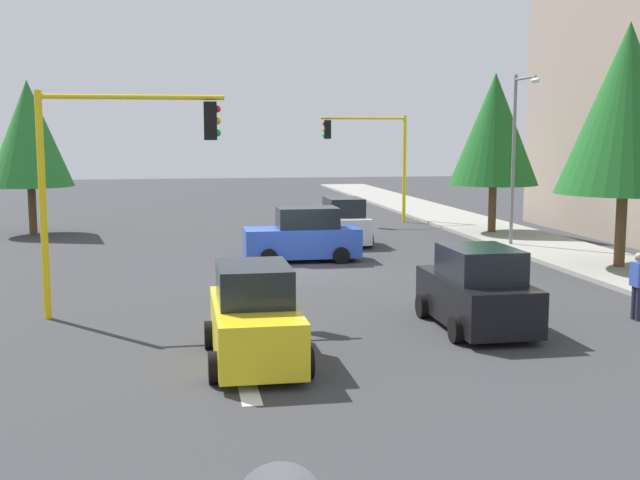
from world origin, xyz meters
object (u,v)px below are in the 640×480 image
object	(u,v)px
car_black	(477,291)
pedestrian_crossing	(638,284)
street_lamp_curbside	(518,141)
tree_roadside_near	(627,109)
tree_opposite_side	(29,134)
tree_roadside_mid	(494,129)
car_blue	(303,237)
traffic_signal_far_left	(371,147)
car_yellow	(255,318)
car_white	(343,223)
traffic_signal_near_right	(116,158)

from	to	relation	value
car_black	pedestrian_crossing	world-z (taller)	car_black
street_lamp_curbside	tree_roadside_near	xyz separation A→B (m)	(5.61, 1.30, 1.10)
tree_opposite_side	tree_roadside_mid	world-z (taller)	tree_roadside_mid
street_lamp_curbside	car_black	distance (m)	14.45
car_black	car_blue	size ratio (longest dim) A/B	0.95
tree_roadside_mid	traffic_signal_far_left	bearing A→B (deg)	-144.30
street_lamp_curbside	car_blue	xyz separation A→B (m)	(1.61, -8.97, -3.45)
car_black	car_yellow	world-z (taller)	same
traffic_signal_far_left	car_white	distance (m)	8.84
traffic_signal_near_right	traffic_signal_far_left	bearing A→B (deg)	150.35
traffic_signal_far_left	car_black	distance (m)	23.24
traffic_signal_far_left	tree_opposite_side	xyz separation A→B (m)	(2.00, -16.69, 0.68)
tree_opposite_side	car_black	world-z (taller)	tree_opposite_side
street_lamp_curbside	car_yellow	xyz separation A→B (m)	(14.34, -11.92, -3.45)
traffic_signal_near_right	pedestrian_crossing	distance (m)	13.34
car_white	car_yellow	distance (m)	17.85
traffic_signal_far_left	tree_opposite_side	size ratio (longest dim) A/B	0.79
car_white	car_black	bearing A→B (deg)	0.51
traffic_signal_near_right	tree_opposite_side	distance (m)	18.78
traffic_signal_far_left	car_black	size ratio (longest dim) A/B	1.40
tree_opposite_side	tree_roadside_near	world-z (taller)	tree_roadside_near
traffic_signal_far_left	street_lamp_curbside	xyz separation A→B (m)	(10.39, 3.51, 0.37)
traffic_signal_near_right	tree_roadside_near	bearing A→B (deg)	103.87
tree_roadside_near	car_yellow	size ratio (longest dim) A/B	2.09
car_black	tree_opposite_side	bearing A→B (deg)	-146.61
car_white	car_blue	bearing A→B (deg)	-28.88
tree_roadside_mid	car_blue	distance (m)	12.13
car_yellow	pedestrian_crossing	bearing A→B (deg)	101.64
traffic_signal_far_left	car_white	xyz separation A→B (m)	(7.69, -3.08, -3.08)
car_blue	car_black	bearing A→B (deg)	13.04
tree_opposite_side	car_black	bearing A→B (deg)	33.39
car_black	traffic_signal_far_left	bearing A→B (deg)	172.65
car_black	pedestrian_crossing	distance (m)	4.25
traffic_signal_far_left	traffic_signal_near_right	size ratio (longest dim) A/B	0.99
car_blue	traffic_signal_near_right	bearing A→B (deg)	-36.53
traffic_signal_far_left	street_lamp_curbside	world-z (taller)	street_lamp_curbside
traffic_signal_far_left	pedestrian_crossing	size ratio (longest dim) A/B	3.31
traffic_signal_far_left	tree_roadside_mid	size ratio (longest dim) A/B	0.76
car_yellow	street_lamp_curbside	bearing A→B (deg)	140.27
traffic_signal_far_left	tree_roadside_mid	xyz separation A→B (m)	(6.00, 4.31, 0.87)
car_yellow	pedestrian_crossing	world-z (taller)	car_yellow
tree_roadside_mid	pedestrian_crossing	world-z (taller)	tree_roadside_mid
tree_opposite_side	car_white	distance (m)	15.22
street_lamp_curbside	car_white	size ratio (longest dim) A/B	1.70
tree_roadside_near	car_blue	bearing A→B (deg)	-111.28
traffic_signal_near_right	car_blue	distance (m)	10.43
tree_opposite_side	car_yellow	size ratio (longest dim) A/B	1.79
tree_roadside_mid	car_white	distance (m)	8.55
car_blue	car_white	distance (m)	4.92
traffic_signal_near_right	tree_roadside_mid	distance (m)	21.05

